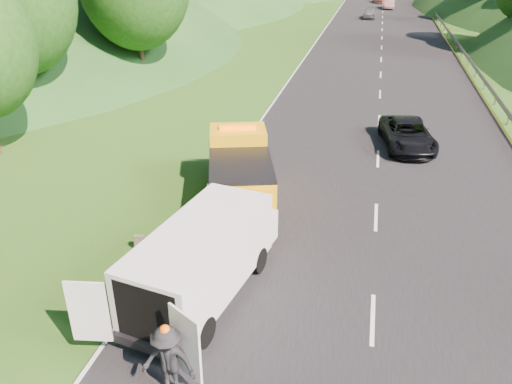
% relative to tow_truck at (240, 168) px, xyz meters
% --- Properties ---
extents(ground, '(320.00, 320.00, 0.00)m').
position_rel_tow_truck_xyz_m(ground, '(2.57, -4.50, -1.34)').
color(ground, '#38661E').
rests_on(ground, ground).
extents(road_surface, '(14.00, 200.00, 0.02)m').
position_rel_tow_truck_xyz_m(road_surface, '(5.57, 35.50, -1.33)').
color(road_surface, black).
rests_on(road_surface, ground).
extents(guardrail, '(0.06, 140.00, 1.52)m').
position_rel_tow_truck_xyz_m(guardrail, '(12.87, 48.00, -1.34)').
color(guardrail, gray).
rests_on(guardrail, ground).
extents(tree_line_left, '(14.00, 140.00, 14.00)m').
position_rel_tow_truck_xyz_m(tree_line_left, '(-16.43, 55.50, -1.34)').
color(tree_line_left, '#2A5C1B').
rests_on(tree_line_left, ground).
extents(tow_truck, '(4.09, 6.75, 2.73)m').
position_rel_tow_truck_xyz_m(tow_truck, '(0.00, 0.00, 0.00)').
color(tow_truck, black).
rests_on(tow_truck, ground).
extents(white_van, '(4.08, 7.16, 2.40)m').
position_rel_tow_truck_xyz_m(white_van, '(0.64, -6.47, 0.02)').
color(white_van, black).
rests_on(white_van, ground).
extents(woman, '(0.61, 0.74, 1.77)m').
position_rel_tow_truck_xyz_m(woman, '(-0.33, -2.56, -1.34)').
color(woman, silver).
rests_on(woman, ground).
extents(child, '(0.55, 0.50, 0.92)m').
position_rel_tow_truck_xyz_m(child, '(0.09, -5.54, -1.34)').
color(child, tan).
rests_on(child, ground).
extents(suitcase, '(0.36, 0.24, 0.54)m').
position_rel_tow_truck_xyz_m(suitcase, '(-2.36, -4.62, -1.07)').
color(suitcase, '#5A5943').
rests_on(suitcase, ground).
extents(passing_suv, '(3.08, 5.31, 1.39)m').
position_rel_tow_truck_xyz_m(passing_suv, '(6.96, 7.46, -1.34)').
color(passing_suv, black).
rests_on(passing_suv, ground).
extents(dist_car_a, '(1.63, 4.04, 1.38)m').
position_rel_tow_truck_xyz_m(dist_car_a, '(3.73, 57.53, -1.34)').
color(dist_car_a, '#4E4F54').
rests_on(dist_car_a, ground).
extents(dist_car_b, '(1.56, 4.48, 1.48)m').
position_rel_tow_truck_xyz_m(dist_car_b, '(6.48, 70.28, -1.34)').
color(dist_car_b, '#795550').
rests_on(dist_car_b, ground).
extents(dist_car_c, '(2.09, 5.13, 1.49)m').
position_rel_tow_truck_xyz_m(dist_car_c, '(5.03, 79.83, -1.34)').
color(dist_car_c, '#8D4F46').
rests_on(dist_car_c, ground).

